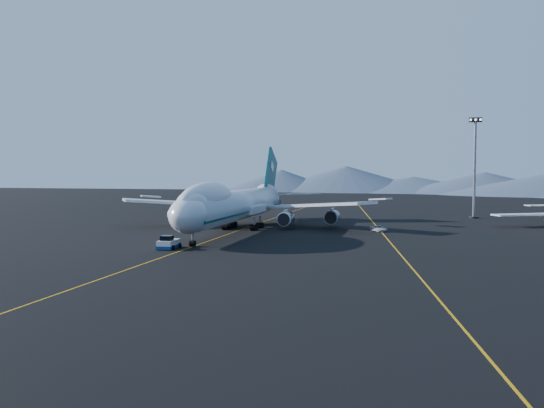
% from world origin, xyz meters
% --- Properties ---
extents(ground, '(500.00, 500.00, 0.00)m').
position_xyz_m(ground, '(0.00, 0.00, 0.00)').
color(ground, black).
rests_on(ground, ground).
extents(taxiway_line_main, '(0.25, 220.00, 0.01)m').
position_xyz_m(taxiway_line_main, '(0.00, 0.00, 0.01)').
color(taxiway_line_main, '#CB8F0B').
rests_on(taxiway_line_main, ground).
extents(taxiway_line_side, '(28.08, 198.09, 0.01)m').
position_xyz_m(taxiway_line_side, '(30.00, 10.00, 0.01)').
color(taxiway_line_side, '#CB8F0B').
rests_on(taxiway_line_side, ground).
extents(boeing_747, '(59.62, 72.43, 19.37)m').
position_xyz_m(boeing_747, '(0.00, 0.03, 5.81)').
color(boeing_747, silver).
rests_on(boeing_747, ground).
extents(pushback_tug, '(3.21, 5.37, 2.29)m').
position_xyz_m(pushback_tug, '(-3.00, -29.90, 0.72)').
color(pushback_tug, silver).
rests_on(pushback_tug, ground).
extents(service_van, '(4.37, 5.10, 1.30)m').
position_xyz_m(service_van, '(30.00, 6.72, 0.65)').
color(service_van, silver).
rests_on(service_van, ground).
extents(floodlight_mast, '(3.38, 2.54, 27.39)m').
position_xyz_m(floodlight_mast, '(53.23, 48.41, 13.88)').
color(floodlight_mast, black).
rests_on(floodlight_mast, ground).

